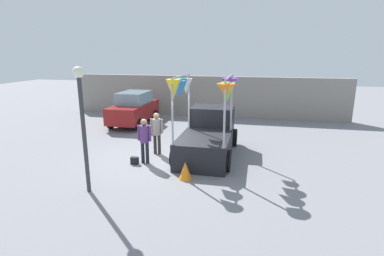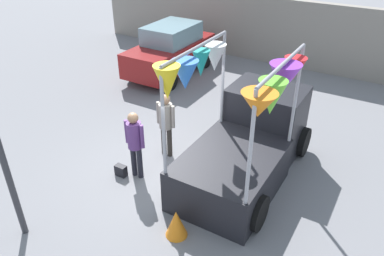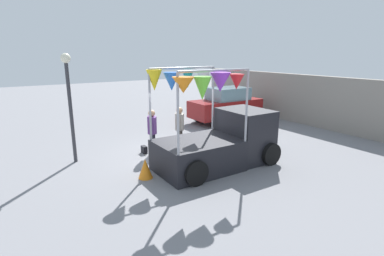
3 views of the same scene
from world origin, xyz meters
The scene contains 8 objects.
ground_plane centered at (0.00, 0.00, 0.00)m, with size 60.00×60.00×0.00m, color slate.
vendor_truck centered at (1.60, 1.06, 0.96)m, with size 2.44×4.09×3.27m.
parked_car centered at (-3.48, 5.35, 0.94)m, with size 1.88×4.00×1.88m.
person_customer centered at (-0.56, -0.48, 1.03)m, with size 0.53×0.34×1.71m.
person_vendor centered at (-0.46, 0.62, 1.04)m, with size 0.53×0.34×1.72m.
handbag centered at (-0.91, -0.68, 0.14)m, with size 0.28×0.16×0.28m, color black.
brick_boundary_wall centered at (0.00, 8.59, 1.30)m, with size 18.00×0.36×2.60m, color gray.
folded_kite_bundle_tangerine centered at (1.27, -1.60, 0.30)m, with size 0.44×0.44×0.60m, color orange.
Camera 2 is at (4.26, -6.00, 5.56)m, focal length 35.00 mm.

